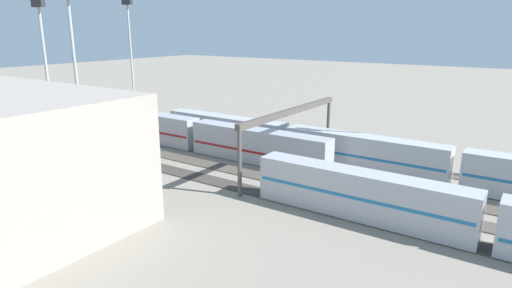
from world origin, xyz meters
TOP-DOWN VIEW (x-y plane):
  - ground_plane at (0.00, 0.00)m, footprint 400.00×400.00m
  - track_bed_0 at (0.00, -10.00)m, footprint 140.00×2.80m
  - track_bed_1 at (0.00, -5.00)m, footprint 140.00×2.80m
  - track_bed_2 at (0.00, 0.00)m, footprint 140.00×2.80m
  - track_bed_3 at (0.00, 5.00)m, footprint 140.00×2.80m
  - track_bed_4 at (0.00, 10.00)m, footprint 140.00×2.80m
  - train_on_track_1 at (-15.00, -5.00)m, footprint 71.40×3.06m
  - train_on_track_2 at (23.40, 0.00)m, footprint 71.40×3.06m
  - train_on_track_0 at (40.65, -10.00)m, footprint 10.00×3.00m
  - train_on_track_4 at (-32.46, 10.00)m, footprint 47.20×3.06m
  - light_mast_1 at (30.27, 13.20)m, footprint 2.80×0.70m
  - light_mast_2 at (42.37, -13.63)m, footprint 2.80×0.70m
  - light_mast_3 at (22.07, 13.54)m, footprint 2.80×0.70m
  - signal_gantry at (-6.35, 0.00)m, footprint 0.70×25.00m

SIDE VIEW (x-z plane):
  - ground_plane at x=0.00m, z-range 0.00..0.00m
  - track_bed_0 at x=0.00m, z-range 0.00..0.12m
  - track_bed_1 at x=0.00m, z-range 0.00..0.12m
  - track_bed_2 at x=0.00m, z-range 0.00..0.12m
  - track_bed_3 at x=0.00m, z-range 0.00..0.12m
  - track_bed_4 at x=0.00m, z-range 0.00..0.12m
  - train_on_track_0 at x=40.65m, z-range -0.34..4.66m
  - train_on_track_2 at x=23.40m, z-range 0.08..5.08m
  - train_on_track_4 at x=-32.46m, z-range 0.10..5.10m
  - train_on_track_1 at x=-15.00m, z-range 0.11..5.11m
  - signal_gantry at x=-6.35m, z-range 3.02..11.82m
  - light_mast_1 at x=30.27m, z-range 3.56..27.28m
  - light_mast_3 at x=22.07m, z-range 3.61..28.25m
  - light_mast_2 at x=42.37m, z-range 3.65..29.23m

